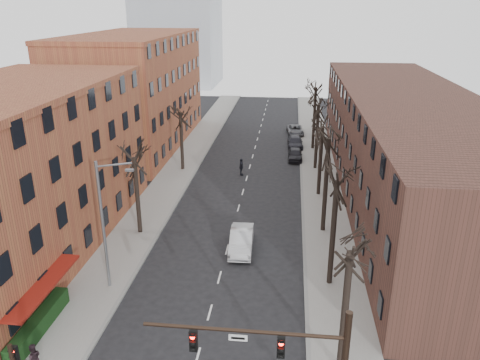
% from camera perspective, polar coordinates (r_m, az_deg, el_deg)
% --- Properties ---
extents(sidewalk_left, '(4.00, 90.00, 0.15)m').
position_cam_1_polar(sidewalk_left, '(55.43, -7.15, 1.67)').
color(sidewalk_left, gray).
rests_on(sidewalk_left, ground).
extents(sidewalk_right, '(4.00, 90.00, 0.15)m').
position_cam_1_polar(sidewalk_right, '(54.11, 9.58, 1.06)').
color(sidewalk_right, gray).
rests_on(sidewalk_right, ground).
extents(building_left_near, '(12.00, 26.00, 12.00)m').
position_cam_1_polar(building_left_near, '(39.01, -25.88, 0.64)').
color(building_left_near, brown).
rests_on(building_left_near, ground).
extents(building_left_far, '(12.00, 28.00, 14.00)m').
position_cam_1_polar(building_left_far, '(64.30, -12.67, 10.36)').
color(building_left_far, brown).
rests_on(building_left_far, ground).
extents(building_right, '(12.00, 50.00, 10.00)m').
position_cam_1_polar(building_right, '(49.11, 19.58, 4.14)').
color(building_right, '#492A22').
rests_on(building_right, ground).
extents(awning_left, '(1.20, 7.00, 0.15)m').
position_cam_1_polar(awning_left, '(31.60, -22.10, -15.77)').
color(awning_left, maroon).
rests_on(awning_left, ground).
extents(hedge, '(0.80, 6.00, 1.00)m').
position_cam_1_polar(hedge, '(30.59, -23.32, -15.80)').
color(hedge, '#153512').
rests_on(hedge, sidewalk_left).
extents(tree_right_b, '(5.20, 5.20, 10.80)m').
position_cam_1_polar(tree_right_b, '(33.38, 10.80, -12.35)').
color(tree_right_b, black).
rests_on(tree_right_b, ground).
extents(tree_right_c, '(5.20, 5.20, 11.60)m').
position_cam_1_polar(tree_right_c, '(40.31, 10.03, -6.16)').
color(tree_right_c, black).
rests_on(tree_right_c, ground).
extents(tree_right_d, '(5.20, 5.20, 10.00)m').
position_cam_1_polar(tree_right_d, '(47.58, 9.50, -1.83)').
color(tree_right_d, black).
rests_on(tree_right_d, ground).
extents(tree_right_e, '(5.20, 5.20, 10.80)m').
position_cam_1_polar(tree_right_e, '(55.06, 9.12, 1.35)').
color(tree_right_e, black).
rests_on(tree_right_e, ground).
extents(tree_right_f, '(5.20, 5.20, 11.60)m').
position_cam_1_polar(tree_right_f, '(62.66, 8.82, 3.76)').
color(tree_right_f, black).
rests_on(tree_right_f, ground).
extents(tree_left_a, '(5.20, 5.20, 9.50)m').
position_cam_1_polar(tree_left_a, '(40.28, -12.04, -6.33)').
color(tree_left_a, black).
rests_on(tree_left_a, ground).
extents(tree_left_b, '(5.20, 5.20, 9.50)m').
position_cam_1_polar(tree_left_b, '(54.45, -6.97, 1.24)').
color(tree_left_b, black).
rests_on(tree_left_b, ground).
extents(streetlight, '(2.45, 0.22, 9.03)m').
position_cam_1_polar(streetlight, '(31.22, -16.14, -4.75)').
color(streetlight, slate).
rests_on(streetlight, ground).
extents(silver_sedan, '(1.93, 5.02, 1.63)m').
position_cam_1_polar(silver_sedan, '(36.54, 0.17, -7.35)').
color(silver_sedan, '#B5B8BD').
rests_on(silver_sedan, ground).
extents(parked_car_near, '(1.73, 4.19, 1.42)m').
position_cam_1_polar(parked_car_near, '(57.72, 6.75, 3.12)').
color(parked_car_near, black).
rests_on(parked_car_near, ground).
extents(parked_car_mid, '(2.19, 4.87, 1.39)m').
position_cam_1_polar(parked_car_mid, '(62.92, 6.74, 4.59)').
color(parked_car_mid, black).
rests_on(parked_car_mid, ground).
extents(parked_car_far, '(2.71, 5.04, 1.34)m').
position_cam_1_polar(parked_car_far, '(69.18, 6.74, 6.05)').
color(parked_car_far, '#55565C').
rests_on(parked_car_far, ground).
extents(pedestrian_b, '(1.05, 1.02, 1.71)m').
position_cam_1_polar(pedestrian_b, '(27.66, -23.88, -19.30)').
color(pedestrian_b, black).
rests_on(pedestrian_b, sidewalk_left).
extents(pedestrian_crossing, '(0.72, 1.21, 1.93)m').
position_cam_1_polar(pedestrian_crossing, '(52.05, 0.16, 1.60)').
color(pedestrian_crossing, black).
rests_on(pedestrian_crossing, ground).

